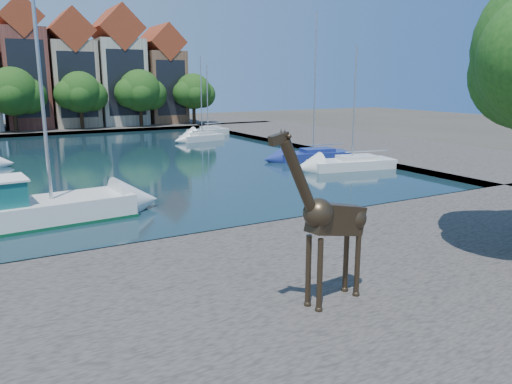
% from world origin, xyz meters
% --- Properties ---
extents(ground, '(160.00, 160.00, 0.00)m').
position_xyz_m(ground, '(0.00, 0.00, 0.00)').
color(ground, '#38332B').
rests_on(ground, ground).
extents(water_basin, '(38.00, 50.00, 0.08)m').
position_xyz_m(water_basin, '(0.00, 24.00, 0.04)').
color(water_basin, black).
rests_on(water_basin, ground).
extents(near_quay, '(50.00, 14.00, 0.50)m').
position_xyz_m(near_quay, '(0.00, -7.00, 0.25)').
color(near_quay, '#514A46').
rests_on(near_quay, ground).
extents(far_quay, '(60.00, 16.00, 0.50)m').
position_xyz_m(far_quay, '(0.00, 56.00, 0.25)').
color(far_quay, '#514A46').
rests_on(far_quay, ground).
extents(right_quay, '(14.00, 52.00, 0.50)m').
position_xyz_m(right_quay, '(25.00, 24.00, 0.25)').
color(right_quay, '#514A46').
rests_on(right_quay, ground).
extents(townhouse_center, '(5.44, 9.18, 16.93)m').
position_xyz_m(townhouse_center, '(-4.00, 55.99, 8.36)').
color(townhouse_center, brown).
rests_on(townhouse_center, far_quay).
extents(townhouse_east_inner, '(5.94, 9.18, 15.79)m').
position_xyz_m(townhouse_east_inner, '(2.00, 55.99, 7.73)').
color(townhouse_east_inner, tan).
rests_on(townhouse_east_inner, far_quay).
extents(townhouse_east_mid, '(6.43, 9.18, 16.65)m').
position_xyz_m(townhouse_east_mid, '(8.50, 55.99, 8.10)').
color(townhouse_east_mid, '#BEB6A2').
rests_on(townhouse_east_mid, far_quay).
extents(townhouse_east_end, '(5.44, 9.18, 14.43)m').
position_xyz_m(townhouse_east_end, '(15.00, 55.99, 7.11)').
color(townhouse_east_end, brown).
rests_on(townhouse_east_end, far_quay).
extents(far_tree_mid_west, '(7.80, 6.00, 8.00)m').
position_xyz_m(far_tree_mid_west, '(-5.89, 50.49, 5.29)').
color(far_tree_mid_west, '#332114').
rests_on(far_tree_mid_west, far_quay).
extents(far_tree_mid_east, '(7.02, 5.40, 7.52)m').
position_xyz_m(far_tree_mid_east, '(2.10, 50.49, 5.13)').
color(far_tree_mid_east, '#332114').
rests_on(far_tree_mid_east, far_quay).
extents(far_tree_east, '(7.54, 5.80, 7.84)m').
position_xyz_m(far_tree_east, '(10.11, 50.49, 5.24)').
color(far_tree_east, '#332114').
rests_on(far_tree_east, far_quay).
extents(far_tree_far_east, '(6.76, 5.20, 7.36)m').
position_xyz_m(far_tree_far_east, '(18.09, 50.49, 5.08)').
color(far_tree_far_east, '#332114').
rests_on(far_tree_far_east, far_quay).
extents(giraffe_statue, '(3.59, 1.00, 5.13)m').
position_xyz_m(giraffe_statue, '(-1.94, -8.25, 3.02)').
color(giraffe_statue, '#332719').
rests_on(giraffe_statue, near_quay).
extents(motorsailer, '(10.09, 3.71, 12.10)m').
position_xyz_m(motorsailer, '(-9.07, 6.26, 1.02)').
color(motorsailer, silver).
rests_on(motorsailer, water_basin).
extents(sailboat_right_a, '(7.09, 3.59, 9.33)m').
position_xyz_m(sailboat_right_a, '(15.00, 10.91, 0.62)').
color(sailboat_right_a, silver).
rests_on(sailboat_right_a, water_basin).
extents(sailboat_right_b, '(6.67, 3.22, 12.42)m').
position_xyz_m(sailboat_right_b, '(15.00, 16.10, 0.63)').
color(sailboat_right_b, navy).
rests_on(sailboat_right_b, water_basin).
extents(sailboat_right_c, '(5.34, 2.75, 9.36)m').
position_xyz_m(sailboat_right_c, '(12.00, 33.55, 0.63)').
color(sailboat_right_c, beige).
rests_on(sailboat_right_c, water_basin).
extents(sailboat_right_d, '(5.45, 2.61, 8.61)m').
position_xyz_m(sailboat_right_d, '(15.00, 38.66, 0.69)').
color(sailboat_right_d, silver).
rests_on(sailboat_right_d, water_basin).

